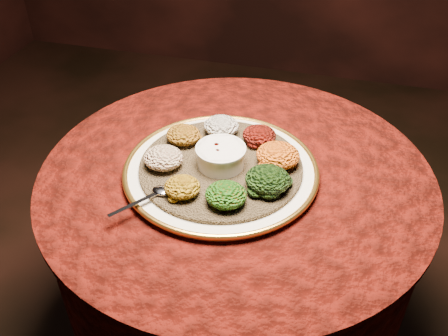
# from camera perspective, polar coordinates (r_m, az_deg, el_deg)

# --- Properties ---
(table) EXTENTS (0.96, 0.96, 0.73)m
(table) POSITION_cam_1_polar(r_m,az_deg,el_deg) (1.34, 1.26, -6.35)
(table) COLOR black
(table) RESTS_ON ground
(platter) EXTENTS (0.59, 0.59, 0.02)m
(platter) POSITION_cam_1_polar(r_m,az_deg,el_deg) (1.20, -0.36, -0.21)
(platter) COLOR white
(platter) RESTS_ON table
(injera) EXTENTS (0.50, 0.50, 0.01)m
(injera) POSITION_cam_1_polar(r_m,az_deg,el_deg) (1.19, -0.36, 0.20)
(injera) COLOR brown
(injera) RESTS_ON platter
(stew_bowl) EXTENTS (0.12, 0.12, 0.05)m
(stew_bowl) POSITION_cam_1_polar(r_m,az_deg,el_deg) (1.17, -0.37, 1.50)
(stew_bowl) COLOR silver
(stew_bowl) RESTS_ON injera
(spoon) EXTENTS (0.11, 0.13, 0.01)m
(spoon) POSITION_cam_1_polar(r_m,az_deg,el_deg) (1.11, -7.56, -2.80)
(spoon) COLOR silver
(spoon) RESTS_ON injera
(portion_ayib) EXTENTS (0.09, 0.09, 0.04)m
(portion_ayib) POSITION_cam_1_polar(r_m,az_deg,el_deg) (1.29, -0.31, 4.83)
(portion_ayib) COLOR beige
(portion_ayib) RESTS_ON injera
(portion_kitfo) EXTENTS (0.08, 0.08, 0.04)m
(portion_kitfo) POSITION_cam_1_polar(r_m,az_deg,el_deg) (1.26, 4.05, 3.76)
(portion_kitfo) COLOR black
(portion_kitfo) RESTS_ON injera
(portion_tikil) EXTENTS (0.10, 0.10, 0.05)m
(portion_tikil) POSITION_cam_1_polar(r_m,az_deg,el_deg) (1.18, 6.18, 1.45)
(portion_tikil) COLOR #C16F10
(portion_tikil) RESTS_ON injera
(portion_gomen) EXTENTS (0.10, 0.10, 0.05)m
(portion_gomen) POSITION_cam_1_polar(r_m,az_deg,el_deg) (1.11, 5.02, -1.30)
(portion_gomen) COLOR black
(portion_gomen) RESTS_ON injera
(portion_mixveg) EXTENTS (0.09, 0.09, 0.04)m
(portion_mixveg) POSITION_cam_1_polar(r_m,az_deg,el_deg) (1.07, 0.23, -3.08)
(portion_mixveg) COLOR #9E3A0A
(portion_mixveg) RESTS_ON injera
(portion_kik) EXTENTS (0.08, 0.08, 0.04)m
(portion_kik) POSITION_cam_1_polar(r_m,az_deg,el_deg) (1.10, -4.79, -2.18)
(portion_kik) COLOR #9A710D
(portion_kik) RESTS_ON injera
(portion_timatim) EXTENTS (0.09, 0.09, 0.05)m
(portion_timatim) POSITION_cam_1_polar(r_m,az_deg,el_deg) (1.18, -6.93, 1.16)
(portion_timatim) COLOR #760707
(portion_timatim) RESTS_ON injera
(portion_shiro) EXTENTS (0.09, 0.08, 0.04)m
(portion_shiro) POSITION_cam_1_polar(r_m,az_deg,el_deg) (1.26, -4.67, 3.81)
(portion_shiro) COLOR #8C4E10
(portion_shiro) RESTS_ON injera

